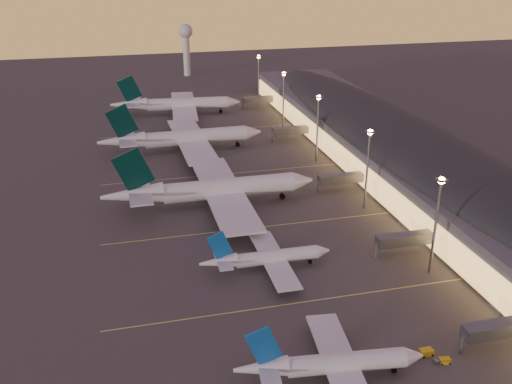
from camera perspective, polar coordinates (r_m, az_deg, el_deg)
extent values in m
plane|color=#3C3A37|center=(138.66, 3.78, -9.85)|extent=(700.00, 700.00, 0.00)
cylinder|color=silver|center=(113.61, 9.08, -16.46)|extent=(22.96, 6.38, 3.86)
cone|color=silver|center=(117.61, 15.48, -15.54)|extent=(4.07, 4.25, 3.86)
cone|color=silver|center=(110.33, 0.48, -17.19)|extent=(10.60, 4.99, 3.86)
cube|color=silver|center=(113.77, 8.50, -16.79)|extent=(10.19, 33.03, 0.42)
cylinder|color=#13519B|center=(120.08, 7.87, -15.09)|extent=(5.41, 3.45, 2.89)
cube|color=#13519B|center=(107.22, 0.77, -15.12)|extent=(7.09, 1.37, 8.37)
cube|color=silver|center=(110.10, 1.15, -16.90)|extent=(4.95, 12.03, 0.27)
cylinder|color=black|center=(118.05, 13.63, -16.83)|extent=(0.34, 0.34, 1.52)
cylinder|color=black|center=(118.19, 13.62, -16.91)|extent=(1.15, 0.79, 1.08)
cylinder|color=black|center=(116.87, 7.71, -16.77)|extent=(0.34, 0.34, 1.52)
cylinder|color=black|center=(117.01, 7.71, -16.85)|extent=(1.15, 0.79, 1.08)
cylinder|color=black|center=(112.95, 8.45, -18.48)|extent=(0.34, 0.34, 1.52)
cylinder|color=silver|center=(146.27, 2.16, -6.45)|extent=(21.11, 3.75, 3.59)
cone|color=silver|center=(149.70, 6.70, -5.87)|extent=(3.43, 3.61, 3.59)
cone|color=silver|center=(143.12, -3.79, -7.00)|extent=(9.55, 3.66, 3.59)
cube|color=silver|center=(146.34, 1.77, -6.71)|extent=(6.35, 30.27, 0.39)
cylinder|color=#13519B|center=(152.68, 1.35, -5.88)|extent=(4.78, 2.73, 2.69)
cylinder|color=#13519B|center=(141.62, 2.75, -8.40)|extent=(4.78, 2.73, 2.69)
cube|color=#13519B|center=(140.92, -3.65, -5.34)|extent=(6.58, 0.59, 7.79)
cube|color=silver|center=(143.01, -3.34, -6.76)|extent=(3.48, 10.91, 0.25)
cylinder|color=black|center=(149.89, 5.43, -6.87)|extent=(0.29, 0.29, 1.42)
cylinder|color=black|center=(149.99, 5.42, -6.93)|extent=(1.01, 0.64, 1.01)
cylinder|color=black|center=(149.21, 1.25, -6.91)|extent=(0.29, 0.29, 1.42)
cylinder|color=black|center=(149.32, 1.25, -6.97)|extent=(1.01, 0.64, 1.01)
cylinder|color=black|center=(145.04, 1.76, -7.87)|extent=(0.29, 0.29, 1.42)
cylinder|color=black|center=(145.14, 1.76, -7.94)|extent=(1.01, 0.64, 1.01)
cylinder|color=silver|center=(180.86, -2.65, 0.42)|extent=(41.76, 6.43, 6.31)
cone|color=silver|center=(186.80, 4.64, 1.12)|extent=(6.75, 6.33, 6.31)
cone|color=silver|center=(177.55, -12.27, -0.28)|extent=(18.87, 6.36, 6.31)
cube|color=silver|center=(180.93, -3.27, 0.03)|extent=(12.29, 61.04, 0.69)
cylinder|color=#55585D|center=(194.17, -3.64, 1.00)|extent=(9.44, 4.76, 4.73)
cylinder|color=#55585D|center=(170.04, -1.93, -2.30)|extent=(9.44, 4.76, 4.73)
cube|color=black|center=(174.57, -12.18, 2.21)|extent=(12.45, 0.98, 14.01)
cube|color=silver|center=(177.23, -11.56, 0.07)|extent=(6.79, 21.98, 0.44)
cylinder|color=black|center=(186.56, 2.65, -0.32)|extent=(0.51, 0.51, 2.52)
cylinder|color=black|center=(186.71, 2.65, -0.43)|extent=(1.77, 1.11, 1.77)
cylinder|color=black|center=(186.01, -3.92, -0.43)|extent=(0.51, 0.51, 2.52)
cylinder|color=black|center=(186.16, -3.92, -0.54)|extent=(1.77, 1.11, 1.77)
cylinder|color=black|center=(178.06, -3.40, -1.53)|extent=(0.51, 0.51, 2.52)
cylinder|color=black|center=(178.22, -3.39, -1.64)|extent=(1.77, 1.11, 1.77)
cylinder|color=silver|center=(232.72, -5.99, 5.51)|extent=(40.95, 7.16, 6.17)
cone|color=silver|center=(237.50, -0.33, 6.00)|extent=(6.73, 6.33, 6.17)
cone|color=silver|center=(229.83, -13.32, 4.98)|extent=(18.58, 6.62, 6.17)
cube|color=silver|center=(232.75, -6.46, 5.21)|extent=(13.29, 59.93, 0.68)
cylinder|color=#55585D|center=(245.94, -6.65, 5.67)|extent=(9.33, 4.85, 4.63)
cylinder|color=#55585D|center=(221.32, -5.54, 3.73)|extent=(9.33, 4.85, 4.63)
cube|color=black|center=(227.59, -13.27, 6.91)|extent=(12.19, 1.22, 13.70)
cube|color=silver|center=(229.62, -12.78, 5.26)|extent=(7.10, 21.63, 0.43)
cylinder|color=black|center=(237.26, -1.86, 4.87)|extent=(0.51, 0.51, 2.47)
cylinder|color=black|center=(237.37, -1.86, 4.79)|extent=(1.75, 1.12, 1.73)
cylinder|color=black|center=(237.63, -6.92, 4.74)|extent=(0.51, 0.51, 2.47)
cylinder|color=black|center=(237.75, -6.91, 4.66)|extent=(1.75, 1.12, 1.73)
cylinder|color=black|center=(229.52, -6.57, 4.09)|extent=(0.51, 0.51, 2.47)
cylinder|color=black|center=(229.64, -6.57, 4.01)|extent=(1.75, 1.12, 1.73)
cylinder|color=silver|center=(286.40, -6.87, 8.76)|extent=(39.41, 9.55, 5.90)
cone|color=silver|center=(287.94, -2.31, 8.98)|extent=(6.82, 6.47, 5.90)
cone|color=silver|center=(286.81, -12.60, 8.55)|extent=(18.10, 7.53, 5.90)
cube|color=silver|center=(286.60, -7.24, 8.54)|extent=(16.64, 57.85, 0.65)
cylinder|color=#55585D|center=(299.28, -7.06, 8.78)|extent=(9.19, 5.23, 4.43)
cylinder|color=#55585D|center=(275.02, -6.86, 7.51)|extent=(9.19, 5.23, 4.43)
cube|color=black|center=(285.01, -12.55, 10.04)|extent=(11.67, 1.98, 13.10)
cube|color=silver|center=(286.46, -12.18, 8.75)|extent=(8.20, 21.04, 0.41)
cylinder|color=black|center=(288.36, -3.55, 8.13)|extent=(0.51, 0.51, 2.36)
cylinder|color=black|center=(288.46, -3.54, 8.06)|extent=(1.74, 1.18, 1.65)
cylinder|color=black|center=(291.35, -7.49, 8.14)|extent=(0.51, 0.51, 2.36)
cylinder|color=black|center=(291.44, -7.48, 8.07)|extent=(1.74, 1.18, 1.65)
cylinder|color=black|center=(283.37, -7.44, 7.71)|extent=(0.51, 0.51, 2.36)
cylinder|color=black|center=(283.47, -7.43, 7.65)|extent=(1.74, 1.18, 1.65)
cube|color=#504F54|center=(219.24, 13.62, 3.99)|extent=(40.00, 255.00, 12.00)
ellipsoid|color=black|center=(217.42, 13.77, 5.48)|extent=(39.00, 253.00, 10.92)
cube|color=#FFBE61|center=(211.22, 8.70, 3.36)|extent=(0.40, 244.80, 8.00)
cube|color=#55585D|center=(128.51, 23.13, -12.46)|extent=(16.00, 3.20, 3.00)
cylinder|color=slate|center=(125.59, 19.94, -14.11)|extent=(0.70, 0.70, 4.40)
cube|color=#55585D|center=(156.69, 14.67, -4.59)|extent=(16.00, 3.20, 3.00)
cylinder|color=slate|center=(154.31, 11.95, -5.74)|extent=(0.70, 0.70, 4.40)
cube|color=#55585D|center=(193.44, 8.51, 1.35)|extent=(16.00, 3.20, 3.00)
cylinder|color=slate|center=(191.51, 6.25, 0.50)|extent=(0.70, 0.70, 4.40)
cube|color=#55585D|center=(243.99, 3.48, 6.16)|extent=(16.00, 3.20, 3.00)
cylinder|color=slate|center=(242.46, 1.66, 5.52)|extent=(0.70, 0.70, 4.40)
cube|color=#55585D|center=(295.94, 0.22, 9.23)|extent=(16.00, 3.20, 3.00)
cylinder|color=slate|center=(294.69, -1.31, 8.70)|extent=(0.70, 0.70, 4.40)
cylinder|color=slate|center=(146.50, 17.48, -3.44)|extent=(0.70, 0.70, 25.00)
cube|color=slate|center=(141.53, 18.09, 1.17)|extent=(2.20, 2.20, 0.50)
sphere|color=#FFB465|center=(141.61, 18.08, 1.10)|extent=(1.80, 1.80, 1.80)
cylinder|color=slate|center=(178.61, 11.04, 2.05)|extent=(0.70, 0.70, 25.00)
cube|color=slate|center=(174.55, 11.36, 5.95)|extent=(2.20, 2.20, 0.50)
sphere|color=#FFB465|center=(174.61, 11.35, 5.89)|extent=(1.80, 1.80, 1.80)
cylinder|color=slate|center=(217.87, 6.16, 6.19)|extent=(0.70, 0.70, 25.00)
cube|color=slate|center=(214.56, 6.30, 9.44)|extent=(2.20, 2.20, 0.50)
sphere|color=#FFB465|center=(214.61, 6.30, 9.38)|extent=(1.80, 1.80, 1.80)
cylinder|color=slate|center=(259.01, 2.75, 9.01)|extent=(0.70, 0.70, 25.00)
cube|color=slate|center=(256.23, 2.81, 11.77)|extent=(2.20, 2.20, 0.50)
sphere|color=#FFB465|center=(256.27, 2.81, 11.73)|extent=(1.80, 1.80, 1.80)
cylinder|color=slate|center=(301.25, 0.26, 11.04)|extent=(0.70, 0.70, 25.00)
cube|color=slate|center=(298.86, 0.26, 13.42)|extent=(2.20, 2.20, 0.50)
sphere|color=#FFB465|center=(298.90, 0.26, 13.38)|extent=(1.80, 1.80, 1.80)
cylinder|color=silver|center=(378.58, -6.95, 13.43)|extent=(4.40, 4.40, 26.00)
sphere|color=silver|center=(376.40, -7.06, 15.68)|extent=(9.00, 9.00, 9.00)
cube|color=#D8C659|center=(134.71, 4.44, -10.96)|extent=(90.00, 0.36, 0.00)
cube|color=#D8C659|center=(167.88, 0.17, -3.56)|extent=(90.00, 0.36, 0.00)
cube|color=#D8C659|center=(208.09, -2.88, 1.84)|extent=(90.00, 0.36, 0.00)
cube|color=#D8C659|center=(259.38, -5.30, 6.10)|extent=(90.00, 0.36, 0.00)
cube|color=gold|center=(123.13, 18.35, -15.70)|extent=(2.32, 1.62, 0.99)
cube|color=#55585D|center=(122.60, 17.63, -15.86)|extent=(1.40, 1.32, 0.72)
cylinder|color=black|center=(124.10, 18.56, -15.56)|extent=(0.41, 0.21, 0.40)
cylinder|color=black|center=(123.16, 18.82, -15.93)|extent=(0.41, 0.21, 0.40)
cylinder|color=black|center=(123.48, 17.85, -15.67)|extent=(0.41, 0.21, 0.40)
cylinder|color=black|center=(122.54, 18.10, -16.05)|extent=(0.41, 0.21, 0.40)
cube|color=gold|center=(123.97, 16.65, -15.08)|extent=(2.73, 1.76, 1.23)
cube|color=#55585D|center=(123.14, 15.81, -15.37)|extent=(1.61, 1.50, 0.89)
cylinder|color=black|center=(125.21, 16.83, -14.89)|extent=(0.50, 0.22, 0.49)
cylinder|color=black|center=(124.13, 17.24, -15.32)|extent=(0.50, 0.22, 0.49)
cylinder|color=black|center=(124.27, 16.01, -15.11)|extent=(0.50, 0.22, 0.49)
cylinder|color=black|center=(123.18, 16.42, -15.55)|extent=(0.50, 0.22, 0.49)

